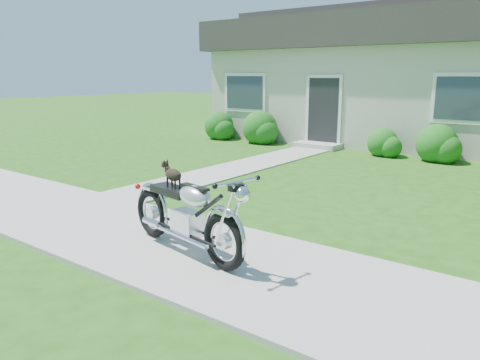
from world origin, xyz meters
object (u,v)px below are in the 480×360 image
object	(u,v)px
house	(407,76)
potted_plant_left	(260,131)
motorcycle_with_dog	(187,214)
potted_plant_right	(435,146)

from	to	relation	value
house	potted_plant_left	world-z (taller)	house
house	motorcycle_with_dog	xyz separation A→B (m)	(1.36, -12.14, -1.62)
house	potted_plant_left	size ratio (longest dim) A/B	16.81
house	motorcycle_with_dog	size ratio (longest dim) A/B	5.71
house	potted_plant_left	bearing A→B (deg)	-135.96
motorcycle_with_dog	potted_plant_right	bearing A→B (deg)	96.98
house	potted_plant_right	world-z (taller)	house
potted_plant_right	house	bearing A→B (deg)	119.60
potted_plant_left	potted_plant_right	bearing A→B (deg)	0.00
potted_plant_right	motorcycle_with_dog	bearing A→B (deg)	-93.94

